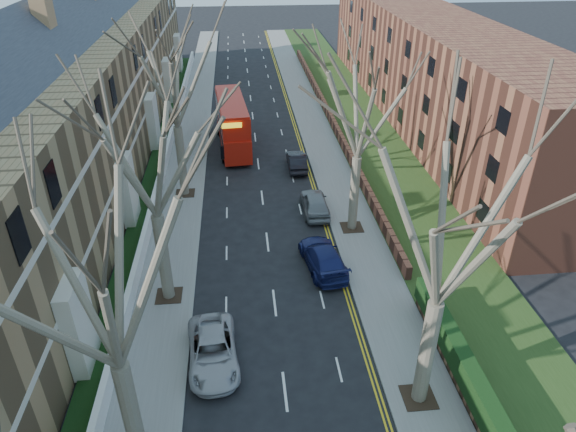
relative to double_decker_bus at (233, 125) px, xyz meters
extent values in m
cube|color=slate|center=(-3.99, 2.06, -2.00)|extent=(3.00, 102.00, 0.12)
cube|color=slate|center=(8.01, 2.06, -2.00)|extent=(3.00, 102.00, 0.12)
cube|color=#91704A|center=(-11.79, -5.94, 2.94)|extent=(9.00, 78.00, 10.00)
cube|color=#2A2C34|center=(-11.79, -5.94, 8.94)|extent=(4.67, 78.00, 4.67)
cube|color=beige|center=(-7.34, -5.94, 1.44)|extent=(0.12, 78.00, 0.35)
cube|color=beige|center=(-7.34, -5.94, 4.94)|extent=(0.12, 78.00, 0.35)
cube|color=brown|center=(19.51, 6.06, 2.94)|extent=(8.00, 54.00, 10.00)
cube|color=brown|center=(9.71, 6.06, -1.49)|extent=(0.35, 54.00, 0.90)
cube|color=white|center=(-5.64, -5.94, -1.44)|extent=(0.30, 78.00, 1.00)
cube|color=#233C15|center=(12.51, 2.06, -1.91)|extent=(6.00, 102.00, 0.06)
cylinder|color=brown|center=(-3.69, -30.94, 0.68)|extent=(0.64, 0.64, 5.25)
cylinder|color=brown|center=(-3.69, -20.94, 0.60)|extent=(0.64, 0.64, 5.07)
cube|color=#2D2116|center=(-3.69, -20.94, -1.93)|extent=(1.40, 1.40, 0.05)
cylinder|color=brown|center=(-3.69, -8.94, 0.68)|extent=(0.60, 0.60, 5.25)
cube|color=#2D2116|center=(-3.69, -8.94, -1.93)|extent=(1.40, 1.40, 0.05)
cylinder|color=brown|center=(7.71, -28.94, 0.68)|extent=(0.64, 0.64, 5.25)
cube|color=#2D2116|center=(7.71, -28.94, -1.93)|extent=(1.40, 1.40, 0.05)
cylinder|color=brown|center=(7.71, -14.94, 0.60)|extent=(0.60, 0.60, 5.07)
cube|color=#2D2116|center=(7.71, -14.94, -1.93)|extent=(1.40, 1.40, 0.05)
cube|color=#B0180C|center=(0.00, 0.00, -0.71)|extent=(3.08, 10.14, 2.00)
cube|color=#B0180C|center=(0.00, 0.00, 1.19)|extent=(3.04, 9.64, 1.82)
cube|color=black|center=(0.00, 0.00, -0.31)|extent=(3.03, 9.34, 0.82)
cube|color=black|center=(0.00, 0.00, 1.28)|extent=(3.02, 9.14, 0.82)
imported|color=#A6A6AB|center=(-1.13, -25.87, -1.39)|extent=(2.62, 5.01, 1.35)
imported|color=navy|center=(5.11, -19.01, -1.33)|extent=(2.70, 5.25, 1.46)
imported|color=gray|center=(5.58, -12.50, -1.32)|extent=(1.76, 4.35, 1.48)
imported|color=black|center=(5.13, -5.19, -1.39)|extent=(1.46, 4.08, 1.34)
camera|label=1|loc=(0.62, -43.40, 16.03)|focal=32.00mm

